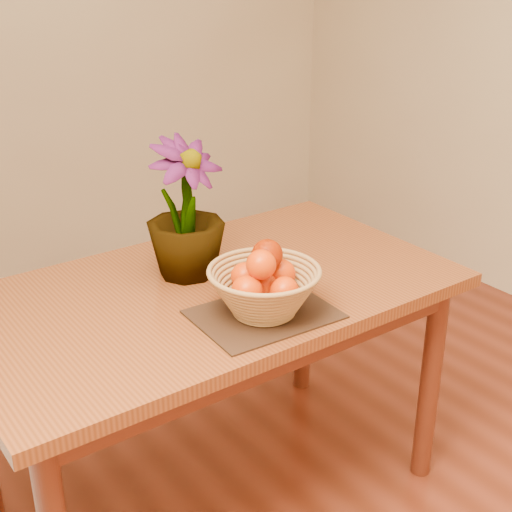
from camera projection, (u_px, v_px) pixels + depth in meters
table at (211, 313)px, 2.06m from camera, size 1.40×0.80×0.75m
placemat at (264, 314)px, 1.87m from camera, size 0.37×0.29×0.01m
wicker_basket at (264, 293)px, 1.84m from camera, size 0.30×0.30×0.12m
orange_pile at (265, 273)px, 1.83m from camera, size 0.21×0.20×0.15m
potted_plant at (185, 209)px, 2.02m from camera, size 0.27×0.27×0.41m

